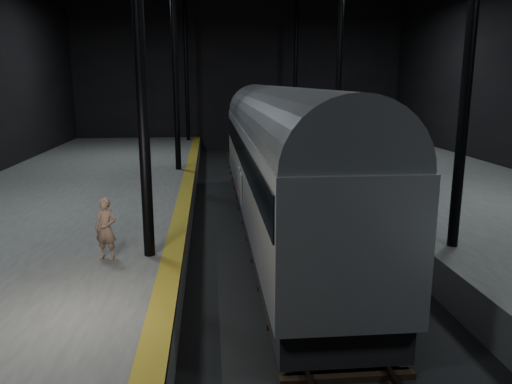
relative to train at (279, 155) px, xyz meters
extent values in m
plane|color=black|center=(0.00, -0.83, -2.69)|extent=(44.00, 44.00, 0.00)
cube|color=#4D4D4B|center=(-7.50, -0.83, -2.19)|extent=(9.00, 43.80, 1.00)
cube|color=#4D4D4B|center=(7.50, -0.83, -2.19)|extent=(9.00, 43.80, 1.00)
cube|color=olive|center=(-3.25, -0.83, -1.68)|extent=(0.50, 43.80, 0.01)
cube|color=#3F3328|center=(-0.72, -0.83, -2.52)|extent=(0.08, 43.00, 0.14)
cube|color=#3F3328|center=(0.72, -0.83, -2.52)|extent=(0.08, 43.00, 0.14)
cube|color=black|center=(0.00, -0.83, -2.63)|extent=(2.40, 42.00, 0.12)
cylinder|color=black|center=(-3.80, -4.83, 3.31)|extent=(0.26, 0.26, 10.00)
cylinder|color=black|center=(3.80, -4.83, 3.31)|extent=(0.26, 0.26, 10.00)
cylinder|color=black|center=(-3.80, 7.17, 3.31)|extent=(0.26, 0.26, 10.00)
cylinder|color=black|center=(3.80, 7.17, 3.31)|extent=(0.26, 0.26, 10.00)
cylinder|color=black|center=(-3.80, 19.17, 3.31)|extent=(0.26, 0.26, 10.00)
cylinder|color=black|center=(3.80, 19.17, 3.31)|extent=(0.26, 0.26, 10.00)
cube|color=#AAACB2|center=(0.00, 0.00, -0.39)|extent=(2.62, 18.04, 2.71)
cube|color=black|center=(0.00, 0.00, -2.09)|extent=(2.39, 17.68, 0.77)
cube|color=black|center=(0.00, 0.00, 0.24)|extent=(2.67, 17.77, 0.81)
cylinder|color=slate|center=(0.00, 0.00, 0.96)|extent=(2.56, 17.86, 2.56)
cube|color=black|center=(0.00, -6.31, -2.42)|extent=(1.62, 1.98, 0.32)
cube|color=black|center=(0.00, 6.31, -2.42)|extent=(1.62, 1.98, 0.32)
cube|color=silver|center=(-1.34, -0.90, -0.93)|extent=(0.04, 0.68, 0.95)
cube|color=silver|center=(-1.34, 0.18, -0.93)|extent=(0.04, 0.68, 0.95)
cylinder|color=maroon|center=(-1.36, -0.74, -1.16)|extent=(0.03, 0.23, 0.23)
cylinder|color=maroon|center=(-1.36, 0.34, -1.16)|extent=(0.03, 0.23, 0.23)
imported|color=#95705B|center=(-4.76, -5.00, -0.95)|extent=(0.62, 0.50, 1.47)
camera|label=1|loc=(-2.31, -16.42, 2.41)|focal=35.00mm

